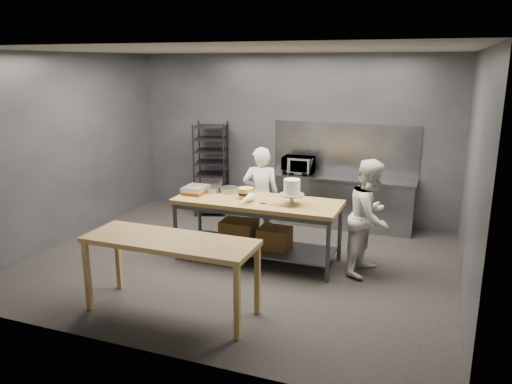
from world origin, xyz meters
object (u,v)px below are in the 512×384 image
work_table (256,222)px  chef_right (370,217)px  microwave (298,165)px  frosted_cake_stand (292,189)px  layer_cake (246,193)px  speed_rack (211,169)px  near_counter (170,246)px  chef_behind (261,196)px

work_table → chef_right: chef_right is taller
microwave → frosted_cake_stand: frosted_cake_stand is taller
chef_right → frosted_cake_stand: size_ratio=4.38×
work_table → frosted_cake_stand: frosted_cake_stand is taller
microwave → layer_cake: microwave is taller
speed_rack → chef_right: speed_rack is taller
near_counter → chef_right: size_ratio=1.25×
speed_rack → microwave: bearing=2.7°
chef_right → layer_cake: (-1.77, -0.12, 0.20)m
chef_right → microwave: (-1.56, 1.88, 0.25)m
frosted_cake_stand → chef_behind: bearing=134.3°
chef_right → microwave: bearing=52.6°
near_counter → speed_rack: speed_rack is taller
chef_behind → chef_right: 1.86m
work_table → layer_cake: size_ratio=10.66×
chef_right → chef_behind: bearing=86.1°
work_table → chef_right: (1.62, 0.12, 0.23)m
frosted_cake_stand → speed_rack: bearing=137.6°
chef_right → near_counter: bearing=147.8°
chef_behind → microwave: 1.38m
chef_behind → frosted_cake_stand: size_ratio=4.33×
microwave → frosted_cake_stand: size_ratio=1.49×
chef_right → layer_cake: 1.79m
work_table → chef_behind: chef_behind is taller
near_counter → microwave: 3.87m
near_counter → microwave: bearing=84.0°
layer_cake → work_table: bearing=1.9°
near_counter → layer_cake: 1.85m
speed_rack → layer_cake: bearing=-52.4°
work_table → speed_rack: size_ratio=1.37×
work_table → near_counter: 1.89m
speed_rack → frosted_cake_stand: speed_rack is taller
chef_right → frosted_cake_stand: (-1.05, -0.21, 0.35)m
near_counter → chef_behind: bearing=85.8°
speed_rack → near_counter: bearing=-71.1°
work_table → chef_behind: (-0.16, 0.66, 0.22)m
speed_rack → layer_cake: speed_rack is taller
speed_rack → frosted_cake_stand: 2.99m
chef_right → frosted_cake_stand: 1.13m
chef_right → frosted_cake_stand: chef_right is taller
work_table → frosted_cake_stand: size_ratio=6.58×
work_table → near_counter: size_ratio=1.20×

